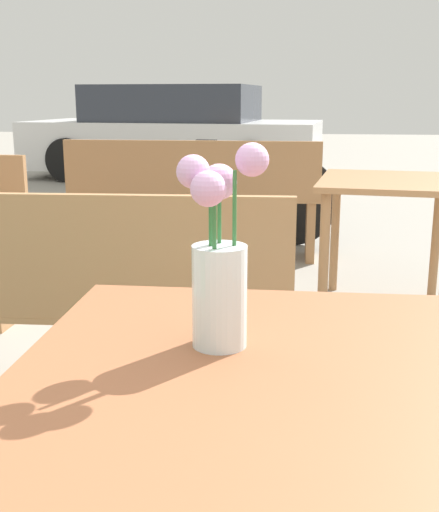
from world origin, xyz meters
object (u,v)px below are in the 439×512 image
(flower_vase, at_px, (219,271))
(bench_near, at_px, (9,301))
(bench_far, at_px, (193,194))
(table_back, at_px, (387,202))
(table_front, at_px, (255,434))
(parked_car, at_px, (175,134))
(bicycle, at_px, (229,196))

(flower_vase, distance_m, bench_near, 1.29)
(flower_vase, bearing_deg, bench_near, 132.25)
(bench_far, bearing_deg, flower_vase, -79.65)
(table_back, bearing_deg, table_front, -101.66)
(bench_near, distance_m, bench_far, 2.53)
(flower_vase, distance_m, bench_far, 3.51)
(bench_far, bearing_deg, table_front, -78.85)
(table_front, xyz_separation_m, bench_near, (-0.90, 1.02, -0.14))
(table_front, xyz_separation_m, parked_car, (-1.77, 8.34, 0.00))
(flower_vase, distance_m, parked_car, 8.40)
(bench_far, distance_m, bicycle, 0.63)
(table_front, relative_size, flower_vase, 2.62)
(bench_near, height_order, table_back, bench_near)
(flower_vase, height_order, bench_far, flower_vase)
(bench_far, height_order, bicycle, bench_far)
(parked_car, bearing_deg, flower_vase, -78.34)
(table_front, xyz_separation_m, bench_far, (-0.70, 3.54, -0.15))
(table_front, height_order, parked_car, parked_car)
(table_back, bearing_deg, bench_near, -133.95)
(flower_vase, xyz_separation_m, bench_near, (-0.83, 0.91, -0.38))
(table_front, distance_m, bench_far, 3.61)
(bicycle, xyz_separation_m, parked_car, (-1.26, 4.20, 0.25))
(bicycle, bearing_deg, flower_vase, -83.84)
(table_front, xyz_separation_m, bicycle, (-0.51, 4.14, -0.25))
(bicycle, bearing_deg, table_front, -83.02)
(bicycle, bearing_deg, bench_far, -108.00)
(flower_vase, bearing_deg, bench_far, 100.35)
(table_front, bearing_deg, bench_far, 101.15)
(bench_near, xyz_separation_m, bench_far, (0.20, 2.52, -0.00))
(bench_far, bearing_deg, bench_near, -94.53)
(table_front, distance_m, parked_car, 8.52)
(flower_vase, xyz_separation_m, parked_car, (-1.70, 8.23, -0.23))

